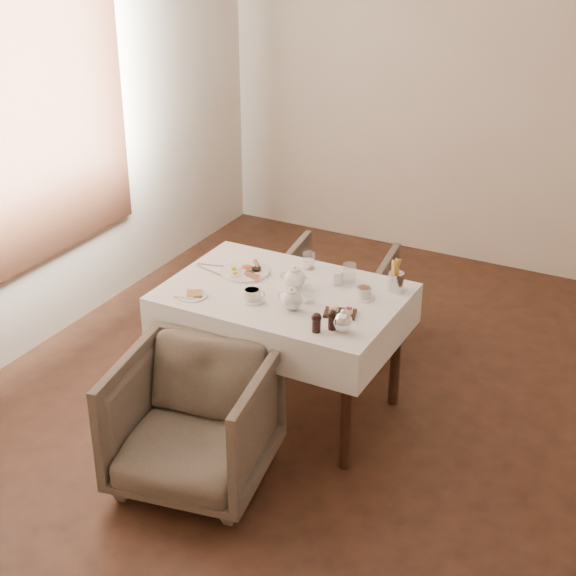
# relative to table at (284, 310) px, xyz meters

# --- Properties ---
(room) EXTENTS (5.00, 5.00, 5.00)m
(room) POSITION_rel_table_xyz_m (-1.73, 0.03, 0.96)
(room) COLOR black
(room) RESTS_ON ground
(table) EXTENTS (1.28, 0.88, 0.75)m
(table) POSITION_rel_table_xyz_m (0.00, 0.00, 0.00)
(table) COLOR black
(table) RESTS_ON ground
(armchair_near) EXTENTS (0.86, 0.88, 0.69)m
(armchair_near) POSITION_rel_table_xyz_m (-0.10, -0.78, -0.29)
(armchair_near) COLOR #51483B
(armchair_near) RESTS_ON ground
(armchair_far) EXTENTS (0.75, 0.77, 0.62)m
(armchair_far) POSITION_rel_table_xyz_m (-0.08, 0.90, -0.33)
(armchair_far) COLOR #51483B
(armchair_far) RESTS_ON ground
(breakfast_plate) EXTENTS (0.28, 0.28, 0.04)m
(breakfast_plate) POSITION_rel_table_xyz_m (-0.30, 0.11, 0.13)
(breakfast_plate) COLOR white
(breakfast_plate) RESTS_ON table
(side_plate) EXTENTS (0.17, 0.16, 0.02)m
(side_plate) POSITION_rel_table_xyz_m (-0.41, -0.29, 0.12)
(side_plate) COLOR white
(side_plate) RESTS_ON table
(teapot_centre) EXTENTS (0.18, 0.15, 0.13)m
(teapot_centre) POSITION_rel_table_xyz_m (0.03, 0.07, 0.18)
(teapot_centre) COLOR white
(teapot_centre) RESTS_ON table
(teapot_front) EXTENTS (0.18, 0.15, 0.13)m
(teapot_front) POSITION_rel_table_xyz_m (0.14, -0.17, 0.18)
(teapot_front) COLOR white
(teapot_front) RESTS_ON table
(creamer) EXTENTS (0.08, 0.08, 0.07)m
(creamer) POSITION_rel_table_xyz_m (0.22, 0.22, 0.15)
(creamer) COLOR white
(creamer) RESTS_ON table
(teacup_near) EXTENTS (0.14, 0.14, 0.07)m
(teacup_near) POSITION_rel_table_xyz_m (-0.09, -0.18, 0.15)
(teacup_near) COLOR white
(teacup_near) RESTS_ON table
(teacup_far) EXTENTS (0.13, 0.13, 0.06)m
(teacup_far) POSITION_rel_table_xyz_m (0.42, 0.13, 0.15)
(teacup_far) COLOR white
(teacup_far) RESTS_ON table
(glass_left) EXTENTS (0.09, 0.09, 0.10)m
(glass_left) POSITION_rel_table_xyz_m (-0.01, 0.32, 0.16)
(glass_left) COLOR silver
(glass_left) RESTS_ON table
(glass_mid) EXTENTS (0.09, 0.09, 0.09)m
(glass_mid) POSITION_rel_table_xyz_m (0.18, -0.06, 0.16)
(glass_mid) COLOR silver
(glass_mid) RESTS_ON table
(glass_right) EXTENTS (0.10, 0.10, 0.10)m
(glass_right) POSITION_rel_table_xyz_m (0.26, 0.28, 0.17)
(glass_right) COLOR silver
(glass_right) RESTS_ON table
(condiment_board) EXTENTS (0.19, 0.15, 0.04)m
(condiment_board) POSITION_rel_table_xyz_m (0.39, -0.11, 0.13)
(condiment_board) COLOR black
(condiment_board) RESTS_ON table
(pepper_mill_left) EXTENTS (0.06, 0.06, 0.11)m
(pepper_mill_left) POSITION_rel_table_xyz_m (0.36, -0.33, 0.17)
(pepper_mill_left) COLOR black
(pepper_mill_left) RESTS_ON table
(pepper_mill_right) EXTENTS (0.06, 0.06, 0.10)m
(pepper_mill_right) POSITION_rel_table_xyz_m (0.42, -0.26, 0.17)
(pepper_mill_right) COLOR black
(pepper_mill_right) RESTS_ON table
(silver_pot) EXTENTS (0.13, 0.11, 0.13)m
(silver_pot) POSITION_rel_table_xyz_m (0.47, -0.26, 0.18)
(silver_pot) COLOR white
(silver_pot) RESTS_ON table
(fries_cup) EXTENTS (0.09, 0.09, 0.18)m
(fries_cup) POSITION_rel_table_xyz_m (0.53, 0.30, 0.20)
(fries_cup) COLOR silver
(fries_cup) RESTS_ON table
(cutlery_fork) EXTENTS (0.19, 0.06, 0.00)m
(cutlery_fork) POSITION_rel_table_xyz_m (-0.51, 0.10, 0.12)
(cutlery_fork) COLOR silver
(cutlery_fork) RESTS_ON table
(cutlery_knife) EXTENTS (0.20, 0.06, 0.00)m
(cutlery_knife) POSITION_rel_table_xyz_m (-0.50, 0.03, 0.12)
(cutlery_knife) COLOR silver
(cutlery_knife) RESTS_ON table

